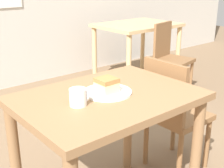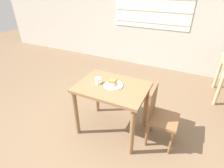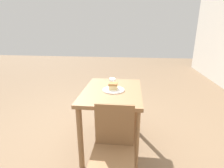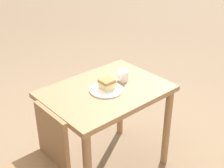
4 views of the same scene
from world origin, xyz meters
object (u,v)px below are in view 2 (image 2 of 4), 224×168
Objects in this scene: cake_slice at (113,82)px; plate at (113,85)px; dining_table_near at (112,94)px; chair_near_window at (159,115)px; coffee_mug at (98,81)px.

plate is at bearing 25.54° from cake_slice.
dining_table_near is 0.68m from chair_near_window.
plate is 2.55× the size of cake_slice.
cake_slice is at bearing -154.46° from plate.
chair_near_window reaches higher than plate.
dining_table_near is 0.14m from plate.
plate is 2.87× the size of coffee_mug.
cake_slice reaches higher than dining_table_near.
plate is (0.01, 0.02, 0.14)m from dining_table_near.
coffee_mug reaches higher than plate.
coffee_mug is at bearing -169.93° from plate.
cake_slice is (0.00, 0.01, 0.18)m from dining_table_near.
chair_near_window is 0.75m from cake_slice.
coffee_mug is at bearing -174.05° from dining_table_near.
plate is at bearing 95.70° from chair_near_window.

